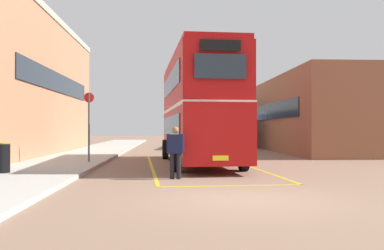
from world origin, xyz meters
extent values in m
plane|color=#846651|center=(0.00, 14.40, 0.00)|extent=(135.60, 135.60, 0.00)
cube|color=#B2ADA3|center=(-6.50, 16.80, 0.07)|extent=(4.00, 57.60, 0.14)
cube|color=#232D38|center=(-8.07, 16.27, 4.24)|extent=(0.06, 14.80, 1.10)
cube|color=brown|center=(9.40, 20.36, 2.53)|extent=(7.81, 17.07, 5.06)
cube|color=#19232D|center=(5.47, 20.36, 2.78)|extent=(0.06, 12.97, 1.10)
cylinder|color=black|center=(-1.84, 12.91, 0.50)|extent=(0.35, 1.02, 1.00)
cylinder|color=black|center=(0.67, 13.08, 0.50)|extent=(0.35, 1.02, 1.00)
cylinder|color=black|center=(-1.39, 6.24, 0.50)|extent=(0.35, 1.02, 1.00)
cylinder|color=black|center=(1.13, 6.42, 0.50)|extent=(0.35, 1.02, 1.00)
cube|color=#A80F0F|center=(-0.36, 9.66, 1.40)|extent=(3.16, 10.92, 2.10)
cube|color=#A80F0F|center=(-0.36, 9.66, 3.50)|extent=(3.15, 10.70, 2.10)
cube|color=#A80F0F|center=(-0.36, 9.66, 4.65)|extent=(3.04, 10.59, 0.20)
cube|color=white|center=(-0.36, 9.66, 2.45)|extent=(3.19, 10.81, 0.14)
cube|color=#232D38|center=(-1.59, 9.58, 1.70)|extent=(0.63, 8.82, 0.84)
cube|color=#232D38|center=(-1.59, 9.58, 3.60)|extent=(0.63, 8.82, 0.84)
cube|color=#232D38|center=(0.88, 9.75, 1.70)|extent=(0.63, 8.82, 0.84)
cube|color=#232D38|center=(0.88, 9.75, 3.60)|extent=(0.63, 8.82, 0.84)
cube|color=#232D38|center=(0.01, 4.27, 3.60)|extent=(1.71, 0.16, 0.80)
cube|color=black|center=(0.01, 4.27, 4.28)|extent=(1.34, 0.13, 0.36)
cube|color=#232D38|center=(-0.72, 15.06, 1.80)|extent=(1.95, 0.17, 1.00)
cube|color=yellow|center=(0.01, 4.27, 0.63)|extent=(0.52, 0.07, 0.16)
cylinder|color=black|center=(1.31, 29.63, 0.46)|extent=(0.33, 0.94, 0.92)
cylinder|color=black|center=(3.87, 29.44, 0.46)|extent=(0.33, 0.94, 0.92)
cylinder|color=black|center=(0.87, 23.83, 0.46)|extent=(0.33, 0.94, 0.92)
cylinder|color=black|center=(3.42, 23.63, 0.46)|extent=(0.33, 0.94, 0.92)
cube|color=navy|center=(2.37, 26.63, 1.60)|extent=(3.22, 9.87, 2.60)
cube|color=silver|center=(2.37, 26.63, 2.96)|extent=(3.04, 9.47, 0.12)
cube|color=#232D38|center=(1.11, 26.73, 1.95)|extent=(0.63, 7.74, 0.96)
cube|color=#232D38|center=(3.62, 26.53, 1.95)|extent=(0.63, 7.74, 0.96)
cube|color=#232D38|center=(2.74, 31.49, 1.90)|extent=(1.98, 0.19, 1.10)
cylinder|color=black|center=(-1.35, 3.94, 0.40)|extent=(0.14, 0.14, 0.80)
cylinder|color=black|center=(-1.56, 3.97, 0.40)|extent=(0.14, 0.14, 0.80)
cube|color=#141938|center=(-1.45, 3.95, 1.10)|extent=(0.50, 0.29, 0.60)
cylinder|color=#141938|center=(-1.22, 3.91, 1.13)|extent=(0.09, 0.09, 0.57)
cylinder|color=#141938|center=(-1.68, 3.99, 1.13)|extent=(0.09, 0.09, 0.57)
sphere|color=#8C6647|center=(-1.46, 3.93, 1.54)|extent=(0.22, 0.22, 0.22)
cylinder|color=black|center=(-7.08, 4.79, 0.61)|extent=(0.48, 0.48, 0.94)
cylinder|color=olive|center=(-7.08, 4.79, 1.10)|extent=(0.51, 0.51, 0.04)
cylinder|color=#4C4C51|center=(-5.14, 9.47, 1.62)|extent=(0.08, 0.08, 2.97)
cylinder|color=red|center=(-5.14, 9.47, 2.93)|extent=(0.44, 0.11, 0.44)
cube|color=gold|center=(-2.37, 8.45, 0.00)|extent=(0.99, 12.75, 0.01)
cube|color=gold|center=(1.66, 8.72, 0.00)|extent=(0.99, 12.75, 0.01)
cube|color=gold|center=(0.08, 2.21, 0.00)|extent=(4.16, 0.40, 0.01)
camera|label=1|loc=(-1.66, -9.84, 1.60)|focal=41.09mm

